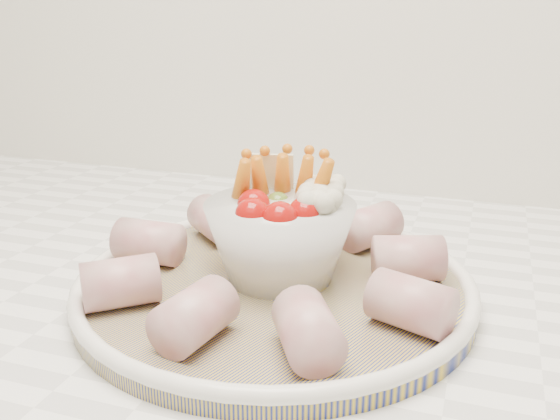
% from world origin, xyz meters
% --- Properties ---
extents(serving_platter, '(0.40, 0.40, 0.02)m').
position_xyz_m(serving_platter, '(-0.08, 1.44, 0.93)').
color(serving_platter, navy).
rests_on(serving_platter, kitchen_counter).
extents(veggie_bowl, '(0.12, 0.12, 0.10)m').
position_xyz_m(veggie_bowl, '(-0.08, 1.45, 0.97)').
color(veggie_bowl, silver).
rests_on(veggie_bowl, serving_platter).
extents(cured_meat_rolls, '(0.28, 0.28, 0.04)m').
position_xyz_m(cured_meat_rolls, '(-0.08, 1.44, 0.95)').
color(cured_meat_rolls, '#AE4F57').
rests_on(cured_meat_rolls, serving_platter).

